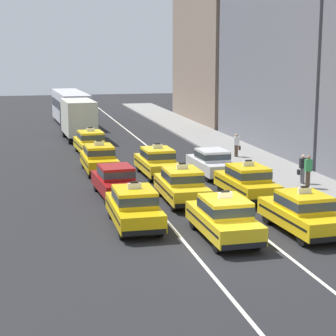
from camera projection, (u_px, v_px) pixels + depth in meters
The scene contains 20 objects.
ground_plane at pixel (234, 249), 22.32m from camera, with size 160.00×160.00×0.00m, color #232326.
lane_stripe_left_center at pixel (114, 158), 41.07m from camera, with size 0.14×80.00×0.01m, color silver.
lane_stripe_center_right at pixel (160, 156), 41.78m from camera, with size 0.14×80.00×0.01m, color silver.
sidewalk_curb at pixel (263, 165), 38.25m from camera, with size 4.00×90.00×0.15m, color gray.
taxi_left_nearest at pixel (134, 207), 24.87m from camera, with size 1.83×4.56×1.96m.
sedan_left_second at pixel (116, 180), 30.08m from camera, with size 2.01×4.40×1.58m.
taxi_left_third at pixel (99, 158), 36.04m from camera, with size 1.90×4.59×1.96m.
taxi_left_fourth at pixel (91, 142), 42.23m from camera, with size 2.07×4.66×1.96m.
box_truck_left_fifth at pixel (77, 118), 49.30m from camera, with size 2.56×7.06×3.27m.
bus_left_sixth at pixel (70, 106), 58.85m from camera, with size 3.09×11.32×3.22m.
taxi_center_nearest at pixel (224, 217), 23.29m from camera, with size 1.88×4.58×1.96m.
taxi_center_second at pixel (182, 185), 28.94m from camera, with size 1.85×4.57×1.96m.
taxi_center_third at pixel (157, 161), 34.94m from camera, with size 1.94×4.61×1.96m.
taxi_right_nearest at pixel (302, 212), 24.06m from camera, with size 2.03×4.64×1.96m.
taxi_right_second at pixel (247, 181), 29.70m from camera, with size 2.01×4.63×1.96m.
sedan_right_third at pixel (212, 162), 34.94m from camera, with size 1.97×4.38×1.58m.
pedestrian_near_crosswalk at pixel (236, 145), 40.58m from camera, with size 0.47×0.24×1.56m.
pedestrian_mid_block at pixel (303, 169), 32.46m from camera, with size 0.47×0.24×1.57m.
pedestrian_by_storefront at pixel (308, 171), 31.37m from camera, with size 0.36×0.24×1.71m.
fire_hydrant at pixel (327, 202), 27.00m from camera, with size 0.36×0.22×0.73m.
Camera 1 is at (-7.26, -20.20, 7.24)m, focal length 64.44 mm.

